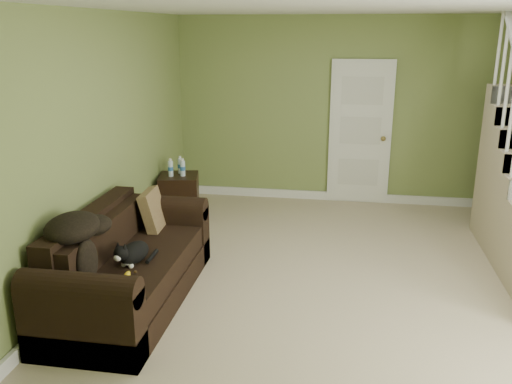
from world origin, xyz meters
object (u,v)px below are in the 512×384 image
(sofa, at_px, (126,268))
(banana, at_px, (127,277))
(cat, at_px, (133,253))
(side_table, at_px, (179,196))

(sofa, bearing_deg, banana, -65.94)
(cat, bearing_deg, sofa, 145.02)
(sofa, relative_size, banana, 11.52)
(banana, bearing_deg, side_table, 87.05)
(sofa, height_order, banana, sofa)
(sofa, relative_size, side_table, 2.60)
(side_table, relative_size, banana, 4.43)
(side_table, distance_m, banana, 2.76)
(sofa, xyz_separation_m, cat, (0.15, -0.17, 0.23))
(sofa, distance_m, side_table, 2.26)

